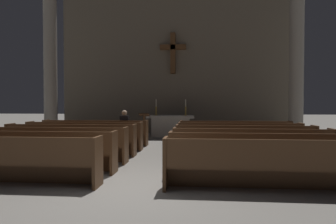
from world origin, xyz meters
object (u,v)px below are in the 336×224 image
at_px(candlestick_left, 156,110).
at_px(candlestick_right, 186,110).
at_px(lectern, 144,127).
at_px(pew_right_row_5, 239,137).
at_px(pew_right_row_4, 245,141).
at_px(column_right_second, 296,64).
at_px(pew_left_row_3, 53,145).
at_px(pew_left_row_6, 95,133).
at_px(pew_right_row_3, 252,147).
at_px(pew_right_row_1, 275,165).
at_px(pew_right_row_6, 235,134).
at_px(pew_left_row_4, 71,140).
at_px(lone_worshipper, 125,127).
at_px(column_left_second, 50,67).
at_px(pew_left_row_2, 30,151).
at_px(pew_left_row_5, 84,136).
at_px(pew_right_row_2, 261,154).
at_px(altar, 171,125).

xyz_separation_m(candlestick_left, candlestick_right, (1.40, 0.00, 0.00)).
bearing_deg(lectern, pew_right_row_5, -41.00).
height_order(pew_right_row_4, column_right_second, column_right_second).
xyz_separation_m(pew_left_row_3, lectern, (1.51, 5.45, 0.07)).
xyz_separation_m(pew_left_row_6, pew_right_row_3, (5.16, -3.42, 0.00)).
relative_size(pew_right_row_1, pew_right_row_5, 1.00).
bearing_deg(pew_left_row_3, pew_right_row_6, 33.51).
relative_size(pew_left_row_4, pew_right_row_6, 1.00).
xyz_separation_m(pew_left_row_4, lone_worshipper, (1.13, 2.32, 0.22)).
height_order(column_left_second, candlestick_left, column_left_second).
height_order(candlestick_left, candlestick_right, same).
height_order(pew_left_row_2, pew_right_row_6, same).
bearing_deg(column_right_second, pew_left_row_6, -164.37).
relative_size(pew_left_row_5, lectern, 3.42).
height_order(pew_left_row_2, pew_right_row_2, same).
bearing_deg(lectern, pew_right_row_2, -61.03).
distance_m(pew_right_row_1, lectern, 8.54).
bearing_deg(candlestick_right, pew_left_row_2, -112.84).
distance_m(pew_left_row_6, pew_right_row_2, 6.88).
distance_m(pew_right_row_1, pew_right_row_2, 1.14).
bearing_deg(pew_left_row_5, pew_right_row_5, 0.00).
distance_m(pew_left_row_6, pew_right_row_5, 5.28).
xyz_separation_m(pew_left_row_5, pew_right_row_3, (5.16, -2.28, 0.00)).
bearing_deg(lectern, pew_left_row_4, -109.34).
bearing_deg(pew_left_row_4, pew_left_row_6, 90.00).
distance_m(pew_right_row_3, lectern, 6.55).
height_order(pew_left_row_2, pew_right_row_1, same).
relative_size(pew_right_row_3, pew_right_row_6, 1.00).
bearing_deg(lectern, pew_right_row_4, -49.75).
relative_size(pew_right_row_5, lone_worshipper, 2.99).
bearing_deg(candlestick_right, pew_left_row_4, -120.77).
bearing_deg(pew_right_row_1, pew_right_row_4, 90.00).
relative_size(pew_left_row_2, candlestick_right, 5.20).
bearing_deg(pew_left_row_4, candlestick_right, 59.23).
relative_size(pew_left_row_3, pew_right_row_4, 1.00).
bearing_deg(pew_left_row_2, candlestick_left, 76.43).
xyz_separation_m(pew_left_row_6, candlestick_right, (3.28, 3.23, 0.78)).
xyz_separation_m(pew_left_row_5, lone_worshipper, (1.13, 1.18, 0.22)).
height_order(pew_right_row_1, pew_right_row_5, same).
relative_size(pew_left_row_5, column_left_second, 0.60).
bearing_deg(pew_right_row_2, candlestick_right, 103.57).
relative_size(pew_right_row_1, lone_worshipper, 2.99).
bearing_deg(altar, candlestick_left, 180.00).
bearing_deg(pew_left_row_5, candlestick_left, 66.73).
bearing_deg(pew_right_row_4, lone_worshipper, 150.13).
height_order(pew_right_row_4, lectern, lectern).
height_order(pew_left_row_5, altar, altar).
distance_m(pew_right_row_1, altar, 9.29).
bearing_deg(pew_left_row_4, pew_right_row_2, -23.82).
distance_m(pew_right_row_6, candlestick_left, 4.67).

